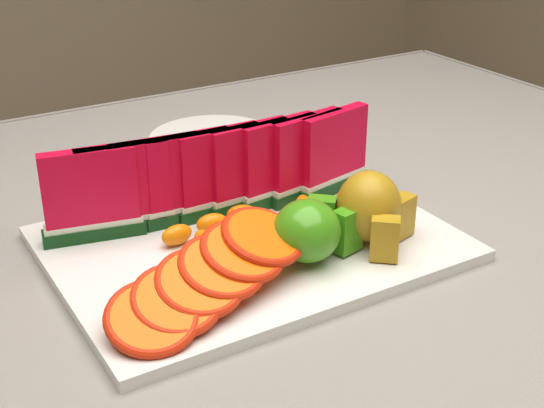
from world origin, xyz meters
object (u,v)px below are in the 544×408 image
Objects in this scene: platter at (250,243)px; apple_cluster at (312,230)px; side_plate at (213,139)px; pear_cluster at (372,209)px.

platter is 3.83× the size of apple_cluster.
apple_cluster reaches higher than platter.
platter is 0.32m from side_plate.
apple_cluster is at bearing 178.45° from pear_cluster.
pear_cluster reaches higher than side_plate.
apple_cluster is at bearing -65.67° from platter.
apple_cluster is 0.53× the size of side_plate.
platter is at bearing -109.94° from side_plate.
platter is 2.03× the size of side_plate.
apple_cluster is 0.07m from pear_cluster.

